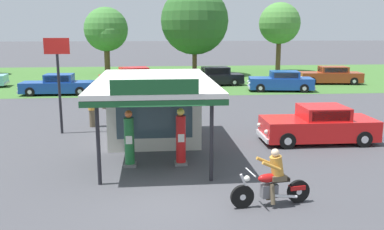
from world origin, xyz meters
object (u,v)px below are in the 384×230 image
at_px(motorcycle_with_rider, 273,182).
at_px(parked_car_back_row_centre_left, 212,77).
at_px(gas_pump_nearside, 129,141).
at_px(parked_car_back_row_centre_right, 331,76).
at_px(featured_classic_sedan, 319,126).
at_px(bystander_admiring_sedan, 92,109).
at_px(bystander_leaning_by_kiosk, 103,93).
at_px(parked_car_back_row_centre, 133,78).
at_px(parked_car_back_row_left, 281,82).
at_px(parked_car_back_row_far_left, 58,85).
at_px(gas_pump_offside, 181,139).
at_px(roadside_pole_sign, 58,68).

relative_size(motorcycle_with_rider, parked_car_back_row_centre_left, 0.41).
height_order(gas_pump_nearside, parked_car_back_row_centre_right, gas_pump_nearside).
distance_m(gas_pump_nearside, featured_classic_sedan, 8.09).
distance_m(parked_car_back_row_centre_left, bystander_admiring_sedan, 16.43).
bearing_deg(bystander_leaning_by_kiosk, featured_classic_sedan, -41.07).
relative_size(parked_car_back_row_centre, bystander_leaning_by_kiosk, 3.26).
xyz_separation_m(parked_car_back_row_centre_right, parked_car_back_row_left, (-5.52, -3.70, 0.01)).
relative_size(parked_car_back_row_centre_left, parked_car_back_row_far_left, 1.04).
height_order(gas_pump_offside, featured_classic_sedan, gas_pump_offside).
xyz_separation_m(motorcycle_with_rider, parked_car_back_row_centre_right, (12.19, 24.30, 0.05)).
bearing_deg(bystander_admiring_sedan, featured_classic_sedan, -21.00).
height_order(motorcycle_with_rider, parked_car_back_row_centre_right, motorcycle_with_rider).
distance_m(parked_car_back_row_centre, parked_car_back_row_far_left, 6.39).
distance_m(motorcycle_with_rider, bystander_admiring_sedan, 11.59).
relative_size(gas_pump_offside, roadside_pole_sign, 0.47).
relative_size(bystander_admiring_sedan, roadside_pole_sign, 0.38).
xyz_separation_m(parked_car_back_row_centre_right, bystander_admiring_sedan, (-18.27, -14.44, 0.16)).
bearing_deg(featured_classic_sedan, parked_car_back_row_centre_left, 95.87).
bearing_deg(gas_pump_nearside, bystander_admiring_sedan, 108.74).
xyz_separation_m(motorcycle_with_rider, roadside_pole_sign, (-7.29, 8.69, 2.30)).
bearing_deg(bystander_admiring_sedan, roadside_pole_sign, -135.81).
xyz_separation_m(gas_pump_nearside, bystander_admiring_sedan, (-2.10, 6.19, -0.05)).
bearing_deg(parked_car_back_row_centre_left, parked_car_back_row_far_left, -162.16).
relative_size(gas_pump_nearside, bystander_admiring_sedan, 1.21).
xyz_separation_m(parked_car_back_row_centre_right, bystander_leaning_by_kiosk, (-18.22, -9.69, 0.23)).
bearing_deg(parked_car_back_row_far_left, parked_car_back_row_centre, 35.35).
height_order(parked_car_back_row_centre, parked_car_back_row_far_left, parked_car_back_row_centre).
height_order(motorcycle_with_rider, parked_car_back_row_left, motorcycle_with_rider).
bearing_deg(gas_pump_offside, motorcycle_with_rider, -59.06).
xyz_separation_m(featured_classic_sedan, parked_car_back_row_centre_right, (8.45, 18.21, -0.00)).
height_order(parked_car_back_row_left, roadside_pole_sign, roadside_pole_sign).
height_order(gas_pump_nearside, gas_pump_offside, gas_pump_offside).
distance_m(parked_car_back_row_centre_right, parked_car_back_row_centre_left, 10.31).
bearing_deg(motorcycle_with_rider, featured_classic_sedan, 58.47).
height_order(featured_classic_sedan, parked_car_back_row_left, featured_classic_sedan).
relative_size(gas_pump_offside, bystander_admiring_sedan, 1.23).
bearing_deg(parked_car_back_row_centre, featured_classic_sedan, -64.93).
bearing_deg(bystander_leaning_by_kiosk, bystander_admiring_sedan, -90.60).
distance_m(parked_car_back_row_centre, bystander_admiring_sedan, 14.34).
distance_m(parked_car_back_row_centre, parked_car_back_row_centre_left, 6.58).
xyz_separation_m(gas_pump_offside, roadside_pole_sign, (-5.08, 5.02, 2.03)).
relative_size(gas_pump_nearside, gas_pump_offside, 0.98).
xyz_separation_m(gas_pump_nearside, parked_car_back_row_centre_left, (5.85, 20.56, -0.21)).
bearing_deg(parked_car_back_row_left, parked_car_back_row_centre, 162.73).
relative_size(parked_car_back_row_left, bystander_admiring_sedan, 3.14).
bearing_deg(gas_pump_offside, parked_car_back_row_centre, 96.96).
relative_size(gas_pump_nearside, parked_car_back_row_centre_right, 0.36).
distance_m(gas_pump_nearside, roadside_pole_sign, 6.35).
bearing_deg(parked_car_back_row_left, parked_car_back_row_centre_right, 33.83).
xyz_separation_m(parked_car_back_row_centre, roadside_pole_sign, (-2.59, -15.45, 2.24)).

